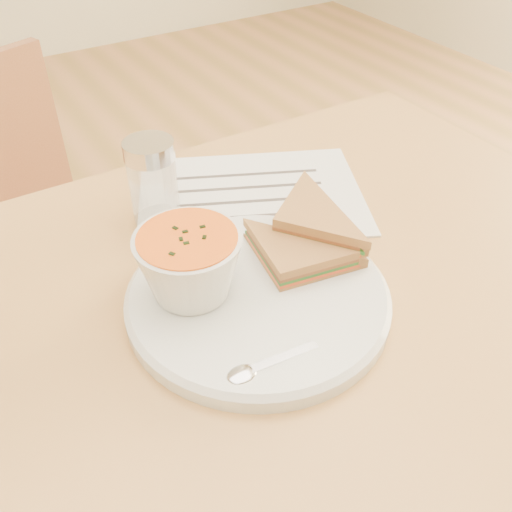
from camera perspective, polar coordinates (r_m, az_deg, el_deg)
dining_table at (r=0.94m, az=0.38°, el=-21.05°), size 1.00×0.70×0.75m
chair_far at (r=1.28m, az=-19.37°, el=-1.15°), size 0.46×0.46×0.80m
plate at (r=0.63m, az=0.19°, el=-4.27°), size 0.33×0.33×0.02m
soup_bowl at (r=0.60m, az=-6.63°, el=-1.15°), size 0.12×0.12×0.08m
sandwich_half_a at (r=0.61m, az=2.41°, el=-2.95°), size 0.12×0.12×0.03m
sandwich_half_b at (r=0.65m, az=1.63°, el=2.45°), size 0.16×0.16×0.04m
spoon at (r=0.55m, az=2.89°, el=-10.09°), size 0.16×0.04×0.01m
paper_menu at (r=0.80m, az=-0.52°, el=6.12°), size 0.37×0.33×0.00m
condiment_shaker at (r=0.73m, az=-10.25°, el=7.26°), size 0.08×0.08×0.11m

